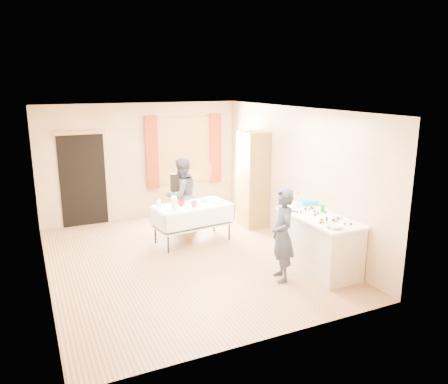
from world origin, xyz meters
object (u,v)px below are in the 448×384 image
party_table (192,220)px  chair (182,211)px  cabinet (253,180)px  girl (282,235)px  counter (318,243)px  woman (182,195)px

party_table → chair: bearing=75.2°
cabinet → girl: (-0.88, -2.57, -0.28)m
party_table → chair: 1.04m
cabinet → chair: 1.68m
cabinet → counter: size_ratio=1.31×
woman → counter: bearing=100.1°
chair → woman: woman is taller
chair → girl: girl is taller
counter → chair: size_ratio=1.40×
chair → woman: size_ratio=0.72×
party_table → cabinet: bearing=7.7°
counter → party_table: size_ratio=1.00×
chair → cabinet: bearing=-7.6°
chair → girl: 3.26m
cabinet → girl: bearing=-108.8°
party_table → woman: 0.77m
cabinet → girl: size_ratio=1.38×
party_table → chair: (0.15, 1.03, -0.11)m
girl → woman: size_ratio=0.95×
cabinet → chair: (-1.40, 0.63, -0.69)m
counter → chair: 3.36m
counter → girl: girl is taller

